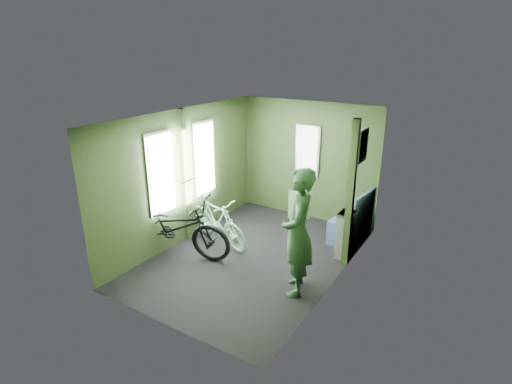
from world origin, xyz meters
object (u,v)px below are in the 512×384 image
bicycle_black (176,255)px  waste_box (345,235)px  passenger (298,232)px  bicycle_mint (218,244)px  bench_seat (351,226)px

bicycle_black → waste_box: waste_box is taller
bicycle_black → passenger: (2.13, 0.13, 0.90)m
passenger → bicycle_mint: bearing=-131.1°
bicycle_mint → bench_seat: bench_seat is taller
bicycle_mint → waste_box: waste_box is taller
bicycle_mint → waste_box: bearing=-52.4°
bicycle_black → bench_seat: 3.07m
waste_box → bench_seat: bench_seat is taller
bicycle_mint → passenger: bearing=-89.5°
bench_seat → bicycle_mint: bearing=-137.8°
bicycle_black → waste_box: bearing=-71.7°
bicycle_mint → bench_seat: 2.37m
bicycle_mint → passenger: (1.77, -0.54, 0.90)m
passenger → waste_box: 1.40m
bicycle_mint → bench_seat: size_ratio=1.65×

